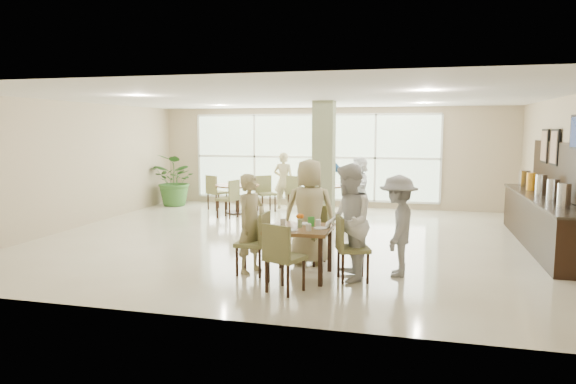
% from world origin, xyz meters
% --- Properties ---
extents(ground, '(10.00, 10.00, 0.00)m').
position_xyz_m(ground, '(0.00, 0.00, 0.00)').
color(ground, beige).
rests_on(ground, ground).
extents(room_shell, '(10.00, 10.00, 10.00)m').
position_xyz_m(room_shell, '(0.00, 0.00, 1.70)').
color(room_shell, white).
rests_on(room_shell, ground).
extents(window_bank, '(7.00, 0.04, 7.00)m').
position_xyz_m(window_bank, '(-0.50, 4.46, 1.40)').
color(window_bank, silver).
rests_on(window_bank, ground).
extents(column, '(0.45, 0.45, 2.80)m').
position_xyz_m(column, '(0.40, 1.20, 1.40)').
color(column, '#747D57').
rests_on(column, ground).
extents(main_table, '(0.92, 0.92, 0.75)m').
position_xyz_m(main_table, '(0.73, -2.57, 0.65)').
color(main_table, brown).
rests_on(main_table, ground).
extents(round_table_left, '(1.16, 1.16, 0.75)m').
position_xyz_m(round_table_left, '(-2.18, 2.77, 0.58)').
color(round_table_left, brown).
rests_on(round_table_left, ground).
extents(round_table_right, '(1.05, 1.05, 0.75)m').
position_xyz_m(round_table_right, '(0.05, 3.21, 0.56)').
color(round_table_right, brown).
rests_on(round_table_right, ground).
extents(chairs_main_table, '(2.04, 2.15, 0.95)m').
position_xyz_m(chairs_main_table, '(0.73, -2.55, 0.47)').
color(chairs_main_table, olive).
rests_on(chairs_main_table, ground).
extents(chairs_table_left, '(2.01, 1.80, 0.95)m').
position_xyz_m(chairs_table_left, '(-2.20, 2.79, 0.47)').
color(chairs_table_left, olive).
rests_on(chairs_table_left, ground).
extents(chairs_table_right, '(2.11, 1.85, 0.95)m').
position_xyz_m(chairs_table_right, '(0.04, 3.17, 0.47)').
color(chairs_table_right, olive).
rests_on(chairs_table_right, ground).
extents(tabletop_clutter, '(0.75, 0.75, 0.21)m').
position_xyz_m(tabletop_clutter, '(0.78, -2.56, 0.81)').
color(tabletop_clutter, white).
rests_on(tabletop_clutter, main_table).
extents(buffet_counter, '(0.64, 4.70, 1.95)m').
position_xyz_m(buffet_counter, '(4.70, 0.51, 0.55)').
color(buffet_counter, black).
rests_on(buffet_counter, ground).
extents(framed_art_a, '(0.05, 0.55, 0.70)m').
position_xyz_m(framed_art_a, '(4.95, 1.00, 1.85)').
color(framed_art_a, black).
rests_on(framed_art_a, ground).
extents(framed_art_b, '(0.05, 0.55, 0.70)m').
position_xyz_m(framed_art_b, '(4.95, 1.80, 1.85)').
color(framed_art_b, black).
rests_on(framed_art_b, ground).
extents(potted_plant, '(1.72, 1.72, 1.48)m').
position_xyz_m(potted_plant, '(-4.32, 3.55, 0.74)').
color(potted_plant, '#326026').
rests_on(potted_plant, ground).
extents(teen_left, '(0.55, 0.65, 1.53)m').
position_xyz_m(teen_left, '(-0.05, -2.50, 0.76)').
color(teen_left, tan).
rests_on(teen_left, ground).
extents(teen_far, '(0.92, 0.62, 1.73)m').
position_xyz_m(teen_far, '(0.71, -1.80, 0.86)').
color(teen_far, tan).
rests_on(teen_far, ground).
extents(teen_right, '(0.83, 0.96, 1.71)m').
position_xyz_m(teen_right, '(1.44, -2.55, 0.86)').
color(teen_right, white).
rests_on(teen_right, ground).
extents(teen_standing, '(0.61, 1.01, 1.52)m').
position_xyz_m(teen_standing, '(2.13, -2.14, 0.76)').
color(teen_standing, gray).
rests_on(teen_standing, ground).
extents(adult_a, '(1.22, 0.82, 1.92)m').
position_xyz_m(adult_a, '(0.15, 2.34, 0.96)').
color(adult_a, '#4183C3').
rests_on(adult_a, ground).
extents(adult_b, '(1.12, 1.52, 1.51)m').
position_xyz_m(adult_b, '(0.96, 3.20, 0.75)').
color(adult_b, white).
rests_on(adult_b, ground).
extents(adult_standing, '(0.59, 0.40, 1.57)m').
position_xyz_m(adult_standing, '(-1.18, 3.75, 0.78)').
color(adult_standing, tan).
rests_on(adult_standing, ground).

